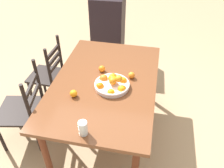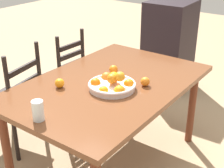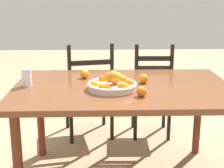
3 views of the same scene
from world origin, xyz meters
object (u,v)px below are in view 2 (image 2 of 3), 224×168
fruit_bowl (112,84)px  orange_loose_1 (60,83)px  chair_by_cabinet (64,78)px  dining_table (109,91)px  cabinet (169,45)px  chair_near_window (14,102)px  drinking_glass (38,111)px  orange_loose_0 (145,82)px  orange_loose_2 (113,70)px

fruit_bowl → orange_loose_1: 0.39m
chair_by_cabinet → orange_loose_1: chair_by_cabinet is taller
dining_table → cabinet: bearing=11.1°
chair_near_window → cabinet: bearing=154.3°
chair_by_cabinet → drinking_glass: bearing=39.5°
chair_near_window → orange_loose_1: bearing=78.1°
dining_table → fruit_bowl: fruit_bowl is taller
chair_near_window → orange_loose_0: (0.39, -1.10, 0.35)m
fruit_bowl → chair_near_window: bearing=102.3°
cabinet → orange_loose_1: cabinet is taller
chair_near_window → chair_by_cabinet: 0.62m
chair_near_window → orange_loose_2: chair_near_window is taller
dining_table → drinking_glass: 0.71m
chair_near_window → chair_by_cabinet: size_ratio=1.01×
chair_by_cabinet → orange_loose_0: (-0.23, -1.08, 0.33)m
dining_table → orange_loose_2: (0.16, 0.07, 0.11)m
fruit_bowl → drinking_glass: bearing=170.2°
chair_near_window → orange_loose_0: 1.22m
chair_near_window → dining_table: bearing=97.5°
chair_by_cabinet → dining_table: bearing=69.3°
chair_by_cabinet → fruit_bowl: bearing=67.1°
fruit_bowl → drinking_glass: size_ratio=2.71×
orange_loose_0 → orange_loose_2: size_ratio=0.98×
dining_table → fruit_bowl: (-0.08, -0.09, 0.12)m
orange_loose_0 → drinking_glass: drinking_glass is taller
chair_by_cabinet → fruit_bowl: size_ratio=2.70×
chair_by_cabinet → cabinet: cabinet is taller
fruit_bowl → orange_loose_1: size_ratio=5.03×
chair_near_window → drinking_glass: size_ratio=7.35×
cabinet → orange_loose_1: (-1.97, -0.10, 0.25)m
dining_table → cabinet: size_ratio=1.48×
orange_loose_1 → orange_loose_2: (0.45, -0.17, 0.00)m
dining_table → chair_by_cabinet: (0.34, 0.82, -0.22)m
dining_table → fruit_bowl: size_ratio=4.52×
chair_by_cabinet → orange_loose_1: size_ratio=13.57×
orange_loose_0 → orange_loose_1: 0.63m
chair_near_window → chair_by_cabinet: chair_near_window is taller
orange_loose_0 → drinking_glass: 0.85m
dining_table → cabinet: cabinet is taller
chair_by_cabinet → cabinet: bearing=161.6°
orange_loose_0 → dining_table: bearing=112.2°
drinking_glass → cabinet: bearing=7.6°
orange_loose_1 → cabinet: bearing=2.8°
dining_table → orange_loose_0: 0.30m
dining_table → chair_by_cabinet: size_ratio=1.68×
orange_loose_1 → drinking_glass: bearing=-151.5°
cabinet → orange_loose_2: cabinet is taller
fruit_bowl → chair_by_cabinet: bearing=65.5°
dining_table → drinking_glass: bearing=178.8°
dining_table → drinking_glass: (-0.70, 0.01, 0.14)m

